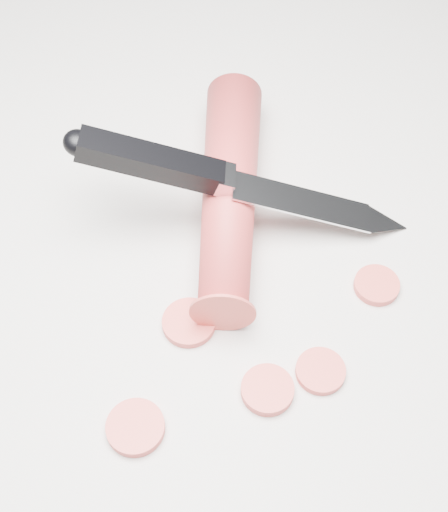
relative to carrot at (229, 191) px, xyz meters
name	(u,v)px	position (x,y,z in m)	size (l,w,h in m)	color
ground	(244,280)	(-0.01, -0.06, -0.02)	(2.40, 2.40, 0.00)	beige
carrot	(229,191)	(0.00, 0.00, 0.00)	(0.04, 0.04, 0.20)	red
carrot_slice_0	(267,390)	(-0.02, -0.15, -0.02)	(0.03, 0.03, 0.01)	#D33B33
carrot_slice_1	(377,285)	(0.08, -0.10, -0.02)	(0.03, 0.03, 0.01)	#D33B33
carrot_slice_2	(135,427)	(-0.11, -0.14, -0.02)	(0.04, 0.04, 0.01)	#D33B33
carrot_slice_3	(189,323)	(-0.06, -0.08, -0.02)	(0.04, 0.04, 0.01)	#D33B33
carrot_slice_4	(321,371)	(0.01, -0.14, -0.02)	(0.03, 0.03, 0.01)	#D33B33
kitchen_knife	(245,181)	(0.01, -0.01, 0.02)	(0.24, 0.11, 0.09)	silver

